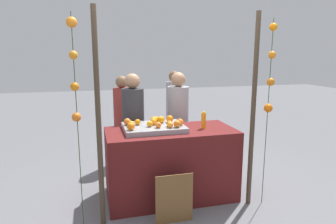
{
  "coord_description": "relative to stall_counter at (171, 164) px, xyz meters",
  "views": [
    {
      "loc": [
        -0.95,
        -3.46,
        1.84
      ],
      "look_at": [
        0.0,
        0.15,
        1.1
      ],
      "focal_mm": 31.53,
      "sensor_mm": 36.0,
      "label": 1
    }
  ],
  "objects": [
    {
      "name": "stall_counter",
      "position": [
        0.0,
        0.0,
        0.0
      ],
      "size": [
        1.62,
        0.75,
        0.9
      ],
      "primitive_type": "cube",
      "color": "#5B1919",
      "rests_on": "ground_plane"
    },
    {
      "name": "garland_strand_left",
      "position": [
        -1.1,
        -0.41,
        1.24
      ],
      "size": [
        0.11,
        0.11,
        2.24
      ],
      "color": "#2D4C23",
      "rests_on": "ground_plane"
    },
    {
      "name": "juice_bottle",
      "position": [
        0.42,
        -0.03,
        0.56
      ],
      "size": [
        0.06,
        0.06,
        0.22
      ],
      "color": "orange",
      "rests_on": "stall_counter"
    },
    {
      "name": "orange_4",
      "position": [
        -0.52,
        -0.12,
        0.56
      ],
      "size": [
        0.09,
        0.09,
        0.09
      ],
      "primitive_type": "sphere",
      "color": "orange",
      "rests_on": "orange_tray"
    },
    {
      "name": "orange_10",
      "position": [
        -0.28,
        -0.01,
        0.55
      ],
      "size": [
        0.07,
        0.07,
        0.07
      ],
      "primitive_type": "sphere",
      "color": "orange",
      "rests_on": "orange_tray"
    },
    {
      "name": "orange_11",
      "position": [
        0.04,
        -0.13,
        0.56
      ],
      "size": [
        0.09,
        0.09,
        0.09
      ],
      "primitive_type": "sphere",
      "color": "orange",
      "rests_on": "orange_tray"
    },
    {
      "name": "orange_3",
      "position": [
        -0.05,
        -0.13,
        0.55
      ],
      "size": [
        0.07,
        0.07,
        0.07
      ],
      "primitive_type": "sphere",
      "color": "orange",
      "rests_on": "orange_tray"
    },
    {
      "name": "garland_strand_right",
      "position": [
        1.06,
        -0.46,
        1.14
      ],
      "size": [
        0.11,
        0.1,
        2.24
      ],
      "color": "#2D4C23",
      "rests_on": "ground_plane"
    },
    {
      "name": "chalkboard_sign",
      "position": [
        -0.13,
        -0.59,
        -0.18
      ],
      "size": [
        0.42,
        0.03,
        0.58
      ],
      "color": "brown",
      "rests_on": "ground_plane"
    },
    {
      "name": "crowd_person_1",
      "position": [
        -0.45,
        1.41,
        0.24
      ],
      "size": [
        0.3,
        0.3,
        1.49
      ],
      "color": "maroon",
      "rests_on": "ground_plane"
    },
    {
      "name": "orange_14",
      "position": [
        0.11,
        -0.04,
        0.56
      ],
      "size": [
        0.09,
        0.09,
        0.09
      ],
      "primitive_type": "sphere",
      "color": "orange",
      "rests_on": "orange_tray"
    },
    {
      "name": "orange_6",
      "position": [
        -0.5,
        0.01,
        0.55
      ],
      "size": [
        0.08,
        0.08,
        0.08
      ],
      "primitive_type": "sphere",
      "color": "orange",
      "rests_on": "orange_tray"
    },
    {
      "name": "crowd_person_0",
      "position": [
        0.58,
        1.88,
        0.26
      ],
      "size": [
        0.31,
        0.31,
        1.53
      ],
      "color": "#99999E",
      "rests_on": "ground_plane"
    },
    {
      "name": "ground_plane",
      "position": [
        0.0,
        0.0,
        -0.45
      ],
      "size": [
        24.0,
        24.0,
        0.0
      ],
      "primitive_type": "plane",
      "color": "slate"
    },
    {
      "name": "vendor_right",
      "position": [
        0.3,
        0.7,
        0.28
      ],
      "size": [
        0.32,
        0.32,
        1.58
      ],
      "color": "#99999E",
      "rests_on": "ground_plane"
    },
    {
      "name": "canopy_post_right",
      "position": [
        0.89,
        -0.42,
        0.7
      ],
      "size": [
        0.06,
        0.06,
        2.31
      ],
      "primitive_type": "cylinder",
      "color": "#473828",
      "rests_on": "ground_plane"
    },
    {
      "name": "orange_tray",
      "position": [
        -0.21,
        0.05,
        0.48
      ],
      "size": [
        0.75,
        0.56,
        0.06
      ],
      "primitive_type": "cube",
      "color": "gray",
      "rests_on": "stall_counter"
    },
    {
      "name": "orange_1",
      "position": [
        -0.1,
        0.14,
        0.56
      ],
      "size": [
        0.09,
        0.09,
        0.09
      ],
      "primitive_type": "sphere",
      "color": "orange",
      "rests_on": "orange_tray"
    },
    {
      "name": "orange_7",
      "position": [
        -0.14,
        0.23,
        0.55
      ],
      "size": [
        0.07,
        0.07,
        0.07
      ],
      "primitive_type": "sphere",
      "color": "orange",
      "rests_on": "orange_tray"
    },
    {
      "name": "orange_2",
      "position": [
        -0.53,
        0.14,
        0.56
      ],
      "size": [
        0.09,
        0.09,
        0.09
      ],
      "primitive_type": "sphere",
      "color": "orange",
      "rests_on": "orange_tray"
    },
    {
      "name": "orange_9",
      "position": [
        -0.21,
        0.07,
        0.55
      ],
      "size": [
        0.08,
        0.08,
        0.08
      ],
      "primitive_type": "sphere",
      "color": "orange",
      "rests_on": "orange_tray"
    },
    {
      "name": "canopy_post_left",
      "position": [
        -0.89,
        -0.42,
        0.7
      ],
      "size": [
        0.06,
        0.06,
        2.31
      ],
      "primitive_type": "cylinder",
      "color": "#473828",
      "rests_on": "ground_plane"
    },
    {
      "name": "orange_0",
      "position": [
        0.03,
        0.16,
        0.56
      ],
      "size": [
        0.09,
        0.09,
        0.09
      ],
      "primitive_type": "sphere",
      "color": "orange",
      "rests_on": "orange_tray"
    },
    {
      "name": "orange_12",
      "position": [
        -0.19,
        -0.09,
        0.55
      ],
      "size": [
        0.07,
        0.07,
        0.07
      ],
      "primitive_type": "sphere",
      "color": "orange",
      "rests_on": "orange_tray"
    },
    {
      "name": "vendor_left",
      "position": [
        -0.38,
        0.67,
        0.28
      ],
      "size": [
        0.32,
        0.32,
        1.57
      ],
      "color": "#333338",
      "rests_on": "ground_plane"
    },
    {
      "name": "orange_8",
      "position": [
        -0.19,
        0.15,
        0.56
      ],
      "size": [
        0.09,
        0.09,
        0.09
      ],
      "primitive_type": "sphere",
      "color": "orange",
      "rests_on": "orange_tray"
    },
    {
      "name": "orange_13",
      "position": [
        -0.4,
        0.12,
        0.55
      ],
      "size": [
        0.07,
        0.07,
        0.07
      ],
      "primitive_type": "sphere",
      "color": "orange",
      "rests_on": "orange_tray"
    },
    {
      "name": "orange_5",
      "position": [
        -0.04,
        -0.06,
        0.55
      ],
      "size": [
        0.07,
        0.07,
        0.07
      ],
      "primitive_type": "sphere",
      "color": "orange",
      "rests_on": "orange_tray"
    }
  ]
}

